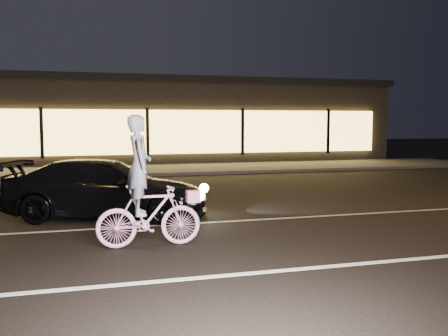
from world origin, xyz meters
name	(u,v)px	position (x,y,z in m)	size (l,w,h in m)	color
ground	(260,244)	(0.00, 0.00, 0.00)	(90.00, 90.00, 0.00)	black
lane_stripe_near	(297,269)	(0.00, -1.50, 0.00)	(60.00, 0.12, 0.01)	silver
lane_stripe_far	(227,221)	(0.00, 2.00, 0.00)	(60.00, 0.10, 0.01)	gray
sidewalk	(154,170)	(0.00, 13.00, 0.06)	(30.00, 4.00, 0.12)	#383533
storefront	(137,120)	(0.00, 18.97, 2.15)	(25.40, 8.42, 4.20)	black
cyclist	(146,201)	(-1.86, 0.35, 0.77)	(1.73, 0.60, 2.18)	#DB3289
sedan	(106,189)	(-2.37, 3.11, 0.63)	(4.65, 2.99, 1.25)	black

